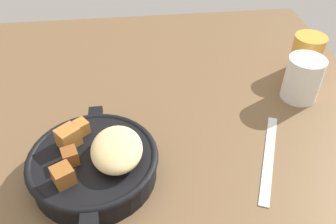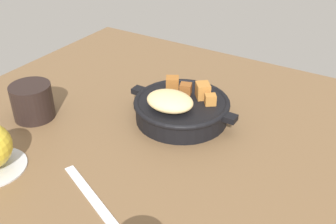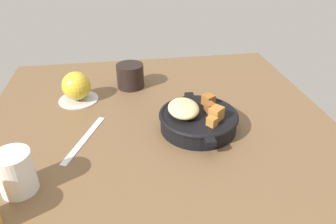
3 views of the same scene
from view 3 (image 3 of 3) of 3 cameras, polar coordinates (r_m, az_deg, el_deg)
name	(u,v)px [view 3 (image 3 of 3)]	position (r cm, az deg, el deg)	size (l,w,h in cm)	color
ground_plane	(165,145)	(79.98, -0.61, -5.78)	(107.79, 92.66, 2.40)	brown
cast_iron_skillet	(197,118)	(82.38, 5.17, -1.14)	(24.37, 20.13, 7.70)	black
saucer_plate	(79,99)	(100.21, -15.47, 2.18)	(11.68, 11.68, 0.60)	#B7BABF
red_apple	(76,86)	(98.23, -15.83, 4.47)	(8.33, 8.33, 8.33)	gold
butter_knife	(84,139)	(82.19, -14.52, -4.61)	(20.61, 1.60, 0.36)	silver
coffee_mug_dark	(130,76)	(103.90, -6.65, 6.35)	(8.54, 8.54, 7.55)	black
white_creamer_pitcher	(16,172)	(70.06, -25.24, -9.59)	(7.11, 7.11, 8.91)	white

